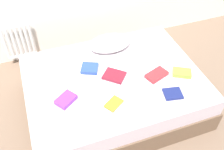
{
  "coord_description": "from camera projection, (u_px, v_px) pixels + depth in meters",
  "views": [
    {
      "loc": [
        -0.71,
        -1.94,
        2.55
      ],
      "look_at": [
        0.0,
        0.05,
        0.48
      ],
      "focal_mm": 41.37,
      "sensor_mm": 36.0,
      "label": 1
    }
  ],
  "objects": [
    {
      "name": "textbook_red",
      "position": [
        157.0,
        75.0,
        2.9
      ],
      "size": [
        0.28,
        0.22,
        0.04
      ],
      "primitive_type": "cube",
      "rotation": [
        0.0,
        0.0,
        0.34
      ],
      "color": "red",
      "rests_on": "bed"
    },
    {
      "name": "ground_plane",
      "position": [
        113.0,
        105.0,
        3.26
      ],
      "size": [
        8.0,
        8.0,
        0.0
      ],
      "primitive_type": "plane",
      "color": "#7F6651"
    },
    {
      "name": "textbook_lime",
      "position": [
        182.0,
        73.0,
        2.92
      ],
      "size": [
        0.24,
        0.22,
        0.05
      ],
      "primitive_type": "cube",
      "rotation": [
        0.0,
        0.0,
        -0.52
      ],
      "color": "#8CC638",
      "rests_on": "bed"
    },
    {
      "name": "textbook_navy",
      "position": [
        173.0,
        94.0,
        2.71
      ],
      "size": [
        0.22,
        0.19,
        0.03
      ],
      "primitive_type": "cube",
      "rotation": [
        0.0,
        0.0,
        -0.2
      ],
      "color": "navy",
      "rests_on": "bed"
    },
    {
      "name": "textbook_purple",
      "position": [
        66.0,
        100.0,
        2.63
      ],
      "size": [
        0.25,
        0.23,
        0.05
      ],
      "primitive_type": "cube",
      "rotation": [
        0.0,
        0.0,
        0.61
      ],
      "color": "purple",
      "rests_on": "bed"
    },
    {
      "name": "textbook_maroon",
      "position": [
        114.0,
        75.0,
        2.9
      ],
      "size": [
        0.3,
        0.3,
        0.03
      ],
      "primitive_type": "cube",
      "rotation": [
        0.0,
        0.0,
        -0.72
      ],
      "color": "maroon",
      "rests_on": "bed"
    },
    {
      "name": "pillow",
      "position": [
        110.0,
        43.0,
        3.24
      ],
      "size": [
        0.54,
        0.36,
        0.14
      ],
      "primitive_type": "ellipsoid",
      "color": "white",
      "rests_on": "bed"
    },
    {
      "name": "radiator",
      "position": [
        18.0,
        41.0,
        3.56
      ],
      "size": [
        0.41,
        0.04,
        0.53
      ],
      "color": "white",
      "rests_on": "ground"
    },
    {
      "name": "bed",
      "position": [
        113.0,
        92.0,
        3.09
      ],
      "size": [
        2.0,
        1.5,
        0.5
      ],
      "color": "brown",
      "rests_on": "ground"
    },
    {
      "name": "textbook_blue",
      "position": [
        90.0,
        68.0,
        2.98
      ],
      "size": [
        0.25,
        0.24,
        0.04
      ],
      "primitive_type": "cube",
      "rotation": [
        0.0,
        0.0,
        -0.43
      ],
      "color": "#2847B7",
      "rests_on": "bed"
    },
    {
      "name": "textbook_orange",
      "position": [
        114.0,
        104.0,
        2.61
      ],
      "size": [
        0.22,
        0.2,
        0.02
      ],
      "primitive_type": "cube",
      "rotation": [
        0.0,
        0.0,
        0.58
      ],
      "color": "orange",
      "rests_on": "bed"
    }
  ]
}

